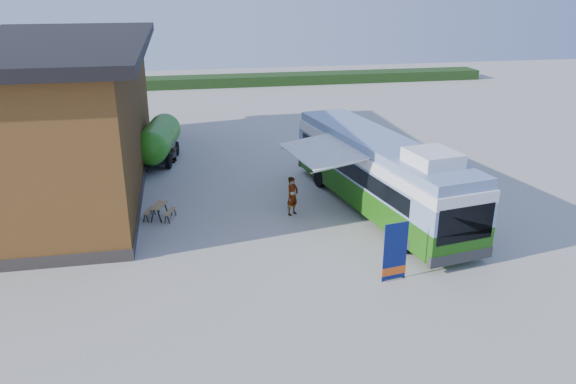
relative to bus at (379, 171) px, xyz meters
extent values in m
plane|color=#BCB7AD|center=(-4.50, -3.14, -1.91)|extent=(100.00, 100.00, 0.00)
cube|color=brown|center=(-15.00, 6.86, 1.59)|extent=(8.00, 20.00, 7.00)
cube|color=black|center=(-15.00, 6.86, 5.34)|extent=(9.60, 21.20, 0.50)
cube|color=#332D28|center=(-15.00, 6.86, -1.66)|extent=(8.10, 20.10, 0.50)
cube|color=#264419|center=(3.50, 34.86, -1.41)|extent=(40.00, 3.00, 1.00)
cube|color=#286E12|center=(-0.01, 0.08, -0.94)|extent=(4.82, 13.21, 1.19)
cube|color=#748CB4|center=(-0.01, 0.08, 0.14)|extent=(4.82, 13.21, 0.97)
cube|color=black|center=(-1.42, 0.39, 0.14)|extent=(1.84, 10.64, 0.75)
cube|color=black|center=(1.22, 0.83, 0.14)|extent=(1.84, 10.64, 0.75)
cube|color=white|center=(-0.01, 0.08, 0.87)|extent=(4.82, 13.21, 0.49)
cube|color=#748CB4|center=(-0.01, 0.08, 1.33)|extent=(4.63, 12.97, 0.43)
cube|color=white|center=(0.67, -3.96, 1.81)|extent=(2.03, 2.20, 0.54)
cube|color=black|center=(1.06, -6.27, -0.02)|extent=(2.40, 0.46, 1.40)
cube|color=#2D2D2D|center=(1.06, -6.22, -1.37)|extent=(2.74, 0.66, 0.43)
cube|color=#2D2D2D|center=(-1.08, 6.38, -1.37)|extent=(2.74, 0.66, 0.43)
cylinder|color=black|center=(-0.50, -4.38, -1.37)|extent=(0.50, 1.12, 1.08)
cylinder|color=black|center=(1.92, -3.97, -1.37)|extent=(0.50, 1.12, 1.08)
cylinder|color=black|center=(-1.85, 3.59, -1.37)|extent=(0.50, 1.12, 1.08)
cylinder|color=black|center=(0.57, 4.00, -1.37)|extent=(0.50, 1.12, 1.08)
cube|color=white|center=(-2.59, 0.29, 0.97)|extent=(3.43, 4.79, 0.34)
cube|color=#A5A8AD|center=(-1.24, 0.52, 1.16)|extent=(0.93, 4.65, 0.15)
cylinder|color=#A5A8AD|center=(-2.28, -1.57, 0.87)|extent=(2.80, 0.52, 0.35)
cylinder|color=#A5A8AD|center=(-2.91, 2.16, 0.87)|extent=(2.80, 0.52, 0.35)
cube|color=navy|center=(-1.65, -6.45, -0.79)|extent=(0.94, 0.19, 2.24)
cube|color=#E45315|center=(-1.65, -6.45, -1.55)|extent=(0.97, 0.20, 0.31)
cube|color=#A5A8AD|center=(-1.65, -6.45, -1.87)|extent=(0.69, 0.29, 0.07)
cylinder|color=#A5A8AD|center=(-1.65, -6.43, -0.79)|extent=(0.03, 0.03, 2.24)
cube|color=tan|center=(-10.04, 0.81, -1.23)|extent=(0.77, 1.16, 0.04)
cube|color=tan|center=(-10.51, 0.96, -1.50)|extent=(0.56, 1.09, 0.03)
cube|color=tan|center=(-9.58, 0.65, -1.50)|extent=(0.56, 1.09, 0.03)
cube|color=black|center=(-10.34, 0.43, -1.57)|extent=(0.06, 0.06, 0.66)
cube|color=black|center=(-10.04, 0.33, -1.57)|extent=(0.06, 0.06, 0.66)
cube|color=black|center=(-10.05, 1.28, -1.57)|extent=(0.06, 0.06, 0.66)
cube|color=black|center=(-9.75, 1.18, -1.57)|extent=(0.06, 0.06, 0.66)
imported|color=#999999|center=(-4.03, 0.20, -0.99)|extent=(0.79, 0.75, 1.82)
imported|color=#999999|center=(-9.52, 9.34, -0.96)|extent=(0.87, 1.03, 1.89)
cylinder|color=#2C8718|center=(-10.20, 9.63, -0.45)|extent=(2.65, 4.58, 1.94)
sphere|color=#2C8718|center=(-10.57, 7.50, -0.45)|extent=(1.94, 1.94, 1.94)
sphere|color=#2C8718|center=(-9.83, 11.76, -0.45)|extent=(1.94, 1.94, 1.94)
cube|color=black|center=(-10.20, 9.63, -1.31)|extent=(2.05, 4.69, 0.22)
cube|color=black|center=(-10.68, 6.87, -1.37)|extent=(0.35, 1.30, 0.11)
cylinder|color=black|center=(-11.16, 8.48, -1.47)|extent=(0.41, 0.90, 0.86)
cylinder|color=black|center=(-9.67, 8.23, -1.47)|extent=(0.41, 0.90, 0.86)
cylinder|color=black|center=(-10.72, 11.03, -1.47)|extent=(0.41, 0.90, 0.86)
cylinder|color=black|center=(-9.23, 10.78, -1.47)|extent=(0.41, 0.90, 0.86)
camera|label=1|loc=(-8.81, -23.28, 8.23)|focal=35.00mm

